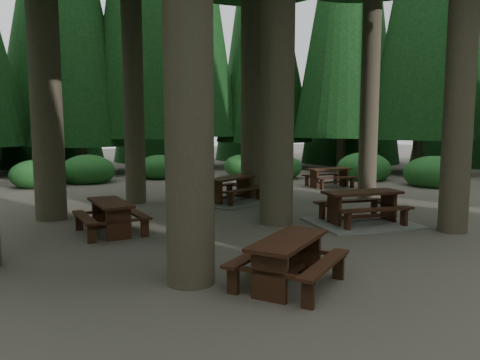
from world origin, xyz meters
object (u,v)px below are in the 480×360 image
picnic_table_a (362,213)px  picnic_table_d (329,174)px  picnic_table_e (288,255)px  picnic_table_b (111,212)px  picnic_table_c (230,193)px

picnic_table_a → picnic_table_d: bearing=68.8°
picnic_table_d → picnic_table_e: (-7.96, -9.02, 0.00)m
picnic_table_b → picnic_table_d: picnic_table_d is taller
picnic_table_c → picnic_table_e: (-2.74, -7.54, 0.23)m
picnic_table_b → picnic_table_c: (4.40, 2.67, -0.22)m
picnic_table_b → picnic_table_c: 5.15m
picnic_table_e → picnic_table_a: bearing=1.6°
picnic_table_d → picnic_table_a: bearing=-116.4°
picnic_table_a → picnic_table_e: 5.14m
picnic_table_a → picnic_table_e: picnic_table_a is taller
picnic_table_c → picnic_table_a: bearing=-97.1°
picnic_table_a → picnic_table_c: picnic_table_a is taller
picnic_table_a → picnic_table_c: bearing=118.3°
picnic_table_d → picnic_table_c: bearing=-158.6°
picnic_table_d → picnic_table_e: size_ratio=0.83×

